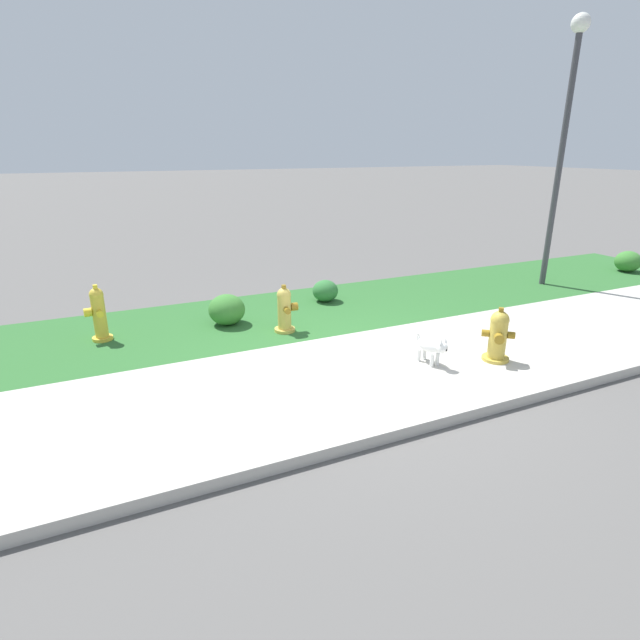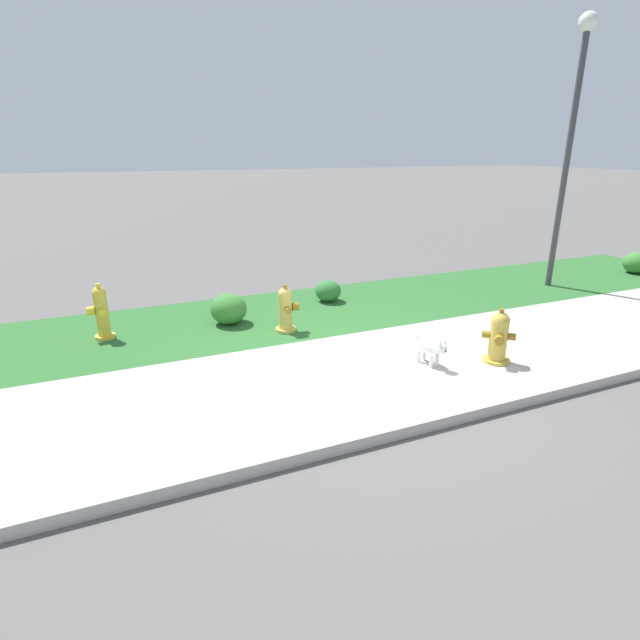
{
  "view_description": "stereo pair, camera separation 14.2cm",
  "coord_description": "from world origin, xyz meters",
  "px_view_note": "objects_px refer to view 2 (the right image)",
  "views": [
    {
      "loc": [
        -2.77,
        -4.73,
        2.56
      ],
      "look_at": [
        -0.13,
        0.96,
        0.4
      ],
      "focal_mm": 28.0,
      "sensor_mm": 36.0,
      "label": 1
    },
    {
      "loc": [
        -2.64,
        -4.79,
        2.56
      ],
      "look_at": [
        -0.13,
        0.96,
        0.4
      ],
      "focal_mm": 28.0,
      "sensor_mm": 36.0,
      "label": 2
    }
  ],
  "objects_px": {
    "fire_hydrant_near_corner": "(499,337)",
    "shrub_bush_mid_verge": "(637,263)",
    "shrub_bush_far_verge": "(229,309)",
    "shrub_bush_near_lamp": "(328,291)",
    "fire_hydrant_across_street": "(101,312)",
    "fire_hydrant_by_grass_verge": "(286,309)",
    "small_white_dog": "(431,347)",
    "street_lamp": "(574,115)"
  },
  "relations": [
    {
      "from": "small_white_dog",
      "to": "shrub_bush_near_lamp",
      "type": "xyz_separation_m",
      "value": [
        -0.01,
        3.02,
        -0.05
      ]
    },
    {
      "from": "street_lamp",
      "to": "shrub_bush_mid_verge",
      "type": "relative_size",
      "value": 8.92
    },
    {
      "from": "shrub_bush_far_verge",
      "to": "shrub_bush_mid_verge",
      "type": "height_order",
      "value": "shrub_bush_far_verge"
    },
    {
      "from": "fire_hydrant_near_corner",
      "to": "fire_hydrant_by_grass_verge",
      "type": "relative_size",
      "value": 1.0
    },
    {
      "from": "small_white_dog",
      "to": "street_lamp",
      "type": "distance_m",
      "value": 5.75
    },
    {
      "from": "fire_hydrant_across_street",
      "to": "shrub_bush_mid_verge",
      "type": "relative_size",
      "value": 1.51
    },
    {
      "from": "shrub_bush_near_lamp",
      "to": "fire_hydrant_across_street",
      "type": "bearing_deg",
      "value": -174.08
    },
    {
      "from": "small_white_dog",
      "to": "shrub_bush_far_verge",
      "type": "relative_size",
      "value": 0.9
    },
    {
      "from": "fire_hydrant_near_corner",
      "to": "shrub_bush_near_lamp",
      "type": "distance_m",
      "value": 3.38
    },
    {
      "from": "fire_hydrant_near_corner",
      "to": "shrub_bush_far_verge",
      "type": "bearing_deg",
      "value": -6.32
    },
    {
      "from": "street_lamp",
      "to": "shrub_bush_far_verge",
      "type": "height_order",
      "value": "street_lamp"
    },
    {
      "from": "small_white_dog",
      "to": "fire_hydrant_near_corner",
      "type": "bearing_deg",
      "value": 63.55
    },
    {
      "from": "fire_hydrant_across_street",
      "to": "fire_hydrant_near_corner",
      "type": "xyz_separation_m",
      "value": [
        4.51,
        -2.89,
        -0.05
      ]
    },
    {
      "from": "shrub_bush_near_lamp",
      "to": "street_lamp",
      "type": "bearing_deg",
      "value": -9.43
    },
    {
      "from": "shrub_bush_far_verge",
      "to": "fire_hydrant_across_street",
      "type": "bearing_deg",
      "value": 177.19
    },
    {
      "from": "fire_hydrant_by_grass_verge",
      "to": "shrub_bush_near_lamp",
      "type": "bearing_deg",
      "value": 137.98
    },
    {
      "from": "fire_hydrant_by_grass_verge",
      "to": "fire_hydrant_near_corner",
      "type": "bearing_deg",
      "value": 48.2
    },
    {
      "from": "street_lamp",
      "to": "shrub_bush_near_lamp",
      "type": "xyz_separation_m",
      "value": [
        -4.44,
        0.74,
        -2.93
      ]
    },
    {
      "from": "fire_hydrant_across_street",
      "to": "small_white_dog",
      "type": "xyz_separation_m",
      "value": [
        3.68,
        -2.64,
        -0.15
      ]
    },
    {
      "from": "small_white_dog",
      "to": "fire_hydrant_across_street",
      "type": "bearing_deg",
      "value": -135.4
    },
    {
      "from": "fire_hydrant_near_corner",
      "to": "shrub_bush_mid_verge",
      "type": "height_order",
      "value": "fire_hydrant_near_corner"
    },
    {
      "from": "fire_hydrant_across_street",
      "to": "street_lamp",
      "type": "distance_m",
      "value": 8.57
    },
    {
      "from": "fire_hydrant_by_grass_verge",
      "to": "shrub_bush_near_lamp",
      "type": "distance_m",
      "value": 1.65
    },
    {
      "from": "fire_hydrant_across_street",
      "to": "street_lamp",
      "type": "xyz_separation_m",
      "value": [
        8.11,
        -0.36,
        2.73
      ]
    },
    {
      "from": "shrub_bush_mid_verge",
      "to": "fire_hydrant_across_street",
      "type": "bearing_deg",
      "value": 178.01
    },
    {
      "from": "shrub_bush_far_verge",
      "to": "shrub_bush_near_lamp",
      "type": "relative_size",
      "value": 1.23
    },
    {
      "from": "fire_hydrant_near_corner",
      "to": "fire_hydrant_by_grass_verge",
      "type": "bearing_deg",
      "value": -6.89
    },
    {
      "from": "shrub_bush_far_verge",
      "to": "shrub_bush_near_lamp",
      "type": "height_order",
      "value": "shrub_bush_far_verge"
    },
    {
      "from": "fire_hydrant_across_street",
      "to": "shrub_bush_near_lamp",
      "type": "distance_m",
      "value": 3.69
    },
    {
      "from": "fire_hydrant_near_corner",
      "to": "shrub_bush_mid_verge",
      "type": "distance_m",
      "value": 6.62
    },
    {
      "from": "fire_hydrant_near_corner",
      "to": "street_lamp",
      "type": "distance_m",
      "value": 5.21
    },
    {
      "from": "shrub_bush_near_lamp",
      "to": "fire_hydrant_near_corner",
      "type": "bearing_deg",
      "value": -75.55
    },
    {
      "from": "fire_hydrant_across_street",
      "to": "fire_hydrant_by_grass_verge",
      "type": "bearing_deg",
      "value": -111.88
    },
    {
      "from": "fire_hydrant_near_corner",
      "to": "shrub_bush_far_verge",
      "type": "xyz_separation_m",
      "value": [
        -2.73,
        2.8,
        -0.1
      ]
    },
    {
      "from": "shrub_bush_mid_verge",
      "to": "small_white_dog",
      "type": "bearing_deg",
      "value": -161.92
    },
    {
      "from": "small_white_dog",
      "to": "shrub_bush_mid_verge",
      "type": "distance_m",
      "value": 7.32
    },
    {
      "from": "shrub_bush_far_verge",
      "to": "fire_hydrant_near_corner",
      "type": "bearing_deg",
      "value": -45.74
    },
    {
      "from": "fire_hydrant_across_street",
      "to": "small_white_dog",
      "type": "bearing_deg",
      "value": -130.57
    },
    {
      "from": "fire_hydrant_near_corner",
      "to": "shrub_bush_mid_verge",
      "type": "xyz_separation_m",
      "value": [
        6.13,
        2.52,
        -0.11
      ]
    },
    {
      "from": "fire_hydrant_near_corner",
      "to": "shrub_bush_mid_verge",
      "type": "bearing_deg",
      "value": -118.22
    },
    {
      "from": "street_lamp",
      "to": "fire_hydrant_by_grass_verge",
      "type": "bearing_deg",
      "value": -175.99
    },
    {
      "from": "fire_hydrant_across_street",
      "to": "fire_hydrant_by_grass_verge",
      "type": "relative_size",
      "value": 1.13
    }
  ]
}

